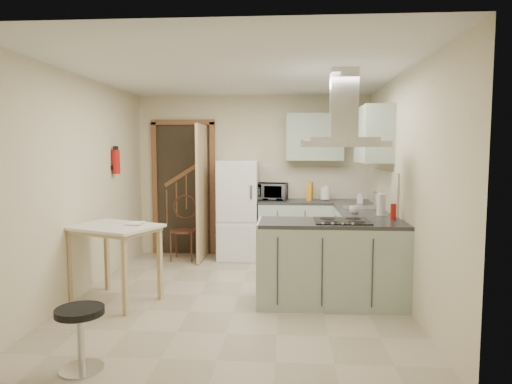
# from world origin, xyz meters

# --- Properties ---
(floor) EXTENTS (4.20, 4.20, 0.00)m
(floor) POSITION_xyz_m (0.00, 0.00, 0.00)
(floor) COLOR #B7A78E
(floor) RESTS_ON ground
(ceiling) EXTENTS (4.20, 4.20, 0.00)m
(ceiling) POSITION_xyz_m (0.00, 0.00, 2.50)
(ceiling) COLOR silver
(ceiling) RESTS_ON back_wall
(back_wall) EXTENTS (3.60, 0.00, 3.60)m
(back_wall) POSITION_xyz_m (0.00, 2.10, 1.25)
(back_wall) COLOR beige
(back_wall) RESTS_ON floor
(left_wall) EXTENTS (0.00, 4.20, 4.20)m
(left_wall) POSITION_xyz_m (-1.80, 0.00, 1.25)
(left_wall) COLOR beige
(left_wall) RESTS_ON floor
(right_wall) EXTENTS (0.00, 4.20, 4.20)m
(right_wall) POSITION_xyz_m (1.80, 0.00, 1.25)
(right_wall) COLOR beige
(right_wall) RESTS_ON floor
(doorway) EXTENTS (1.10, 0.12, 2.10)m
(doorway) POSITION_xyz_m (-1.10, 2.07, 1.05)
(doorway) COLOR brown
(doorway) RESTS_ON floor
(fridge) EXTENTS (0.60, 0.60, 1.50)m
(fridge) POSITION_xyz_m (-0.20, 1.80, 0.75)
(fridge) COLOR white
(fridge) RESTS_ON floor
(counter_back) EXTENTS (1.08, 0.60, 0.90)m
(counter_back) POSITION_xyz_m (0.66, 1.80, 0.45)
(counter_back) COLOR #9EB2A0
(counter_back) RESTS_ON floor
(counter_right) EXTENTS (0.60, 1.95, 0.90)m
(counter_right) POSITION_xyz_m (1.50, 1.12, 0.45)
(counter_right) COLOR #9EB2A0
(counter_right) RESTS_ON floor
(splashback) EXTENTS (1.68, 0.02, 0.50)m
(splashback) POSITION_xyz_m (0.96, 2.09, 1.15)
(splashback) COLOR beige
(splashback) RESTS_ON counter_back
(wall_cabinet_back) EXTENTS (0.85, 0.35, 0.70)m
(wall_cabinet_back) POSITION_xyz_m (0.95, 1.93, 1.85)
(wall_cabinet_back) COLOR #9EB2A0
(wall_cabinet_back) RESTS_ON back_wall
(wall_cabinet_right) EXTENTS (0.35, 0.90, 0.70)m
(wall_cabinet_right) POSITION_xyz_m (1.62, 0.85, 1.85)
(wall_cabinet_right) COLOR #9EB2A0
(wall_cabinet_right) RESTS_ON right_wall
(peninsula) EXTENTS (1.55, 0.65, 0.90)m
(peninsula) POSITION_xyz_m (1.02, -0.18, 0.45)
(peninsula) COLOR #9EB2A0
(peninsula) RESTS_ON floor
(hob) EXTENTS (0.58, 0.50, 0.01)m
(hob) POSITION_xyz_m (1.12, -0.18, 0.91)
(hob) COLOR black
(hob) RESTS_ON peninsula
(extractor_hood) EXTENTS (0.90, 0.55, 0.10)m
(extractor_hood) POSITION_xyz_m (1.12, -0.18, 1.72)
(extractor_hood) COLOR silver
(extractor_hood) RESTS_ON ceiling
(sink) EXTENTS (0.45, 0.40, 0.01)m
(sink) POSITION_xyz_m (1.50, 0.95, 0.91)
(sink) COLOR silver
(sink) RESTS_ON counter_right
(fire_extinguisher) EXTENTS (0.10, 0.10, 0.32)m
(fire_extinguisher) POSITION_xyz_m (-1.74, 0.90, 1.50)
(fire_extinguisher) COLOR #B2140F
(fire_extinguisher) RESTS_ON left_wall
(drop_leaf_table) EXTENTS (1.09, 0.97, 0.84)m
(drop_leaf_table) POSITION_xyz_m (-1.33, -0.28, 0.42)
(drop_leaf_table) COLOR tan
(drop_leaf_table) RESTS_ON floor
(bentwood_chair) EXTENTS (0.40, 0.40, 0.88)m
(bentwood_chair) POSITION_xyz_m (-1.02, 1.65, 0.44)
(bentwood_chair) COLOR #481F18
(bentwood_chair) RESTS_ON floor
(stool) EXTENTS (0.40, 0.40, 0.49)m
(stool) POSITION_xyz_m (-1.01, -1.82, 0.24)
(stool) COLOR black
(stool) RESTS_ON floor
(microwave) EXTENTS (0.51, 0.38, 0.26)m
(microwave) POSITION_xyz_m (0.30, 1.86, 1.03)
(microwave) COLOR black
(microwave) RESTS_ON counter_back
(kettle) EXTENTS (0.19, 0.19, 0.22)m
(kettle) POSITION_xyz_m (1.11, 1.82, 1.01)
(kettle) COLOR white
(kettle) RESTS_ON counter_back
(cereal_box) EXTENTS (0.11, 0.19, 0.27)m
(cereal_box) POSITION_xyz_m (0.88, 1.85, 1.04)
(cereal_box) COLOR orange
(cereal_box) RESTS_ON counter_back
(soap_bottle) EXTENTS (0.10, 0.10, 0.18)m
(soap_bottle) POSITION_xyz_m (1.57, 1.43, 0.99)
(soap_bottle) COLOR #B1AFBC
(soap_bottle) RESTS_ON counter_right
(paper_towel) EXTENTS (0.13, 0.13, 0.26)m
(paper_towel) POSITION_xyz_m (1.63, 0.27, 1.03)
(paper_towel) COLOR silver
(paper_towel) RESTS_ON counter_right
(cup) EXTENTS (0.16, 0.16, 0.10)m
(cup) POSITION_xyz_m (1.35, 0.41, 0.95)
(cup) COLOR white
(cup) RESTS_ON counter_right
(red_bottle) EXTENTS (0.08, 0.08, 0.18)m
(red_bottle) POSITION_xyz_m (1.70, -0.03, 0.99)
(red_bottle) COLOR #B11D0F
(red_bottle) RESTS_ON peninsula
(book) EXTENTS (0.17, 0.23, 0.10)m
(book) POSITION_xyz_m (-1.21, -0.19, 0.90)
(book) COLOR #9A3337
(book) RESTS_ON drop_leaf_table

